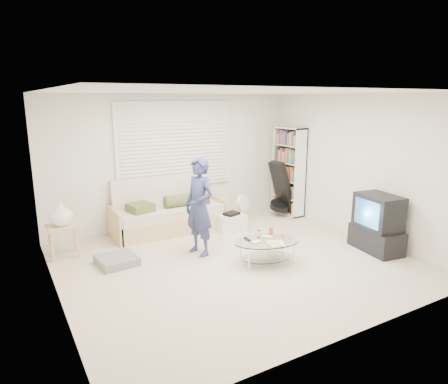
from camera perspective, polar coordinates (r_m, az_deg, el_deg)
ground at (r=6.14m, az=1.78°, el=-9.90°), size 5.00×5.00×0.00m
room_shell at (r=6.11m, az=-0.49°, el=5.87°), size 5.02×4.52×2.51m
window_blinds at (r=7.66m, az=-6.89°, el=6.65°), size 2.32×0.08×1.62m
futon_sofa at (r=7.47m, az=-8.02°, el=-3.11°), size 2.05×0.83×1.00m
grey_floor_pillow at (r=6.23m, az=-15.04°, el=-9.40°), size 0.59×0.59×0.12m
side_table at (r=6.59m, az=-22.24°, el=-3.17°), size 0.45×0.36×0.89m
bookshelf at (r=8.51m, az=9.19°, el=2.93°), size 0.29×0.77×1.84m
guitar_case at (r=8.40m, az=8.22°, el=-0.01°), size 0.48×0.43×1.13m
floor_fan at (r=7.95m, az=2.66°, el=-1.94°), size 0.36×0.24×0.58m
storage_bin at (r=7.48m, az=1.09°, el=-4.33°), size 0.54×0.41×0.35m
tv_unit at (r=6.87m, az=21.05°, el=-4.28°), size 0.58×0.91×0.93m
coffee_table at (r=5.98m, az=6.11°, el=-7.57°), size 1.12×0.85×0.49m
standing_person at (r=6.20m, az=-3.57°, el=-2.13°), size 0.50×0.64×1.54m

